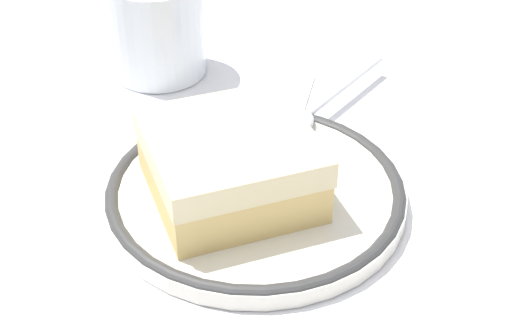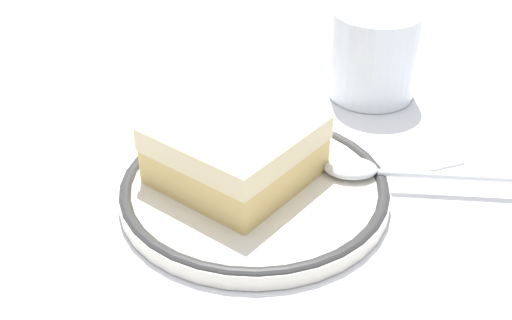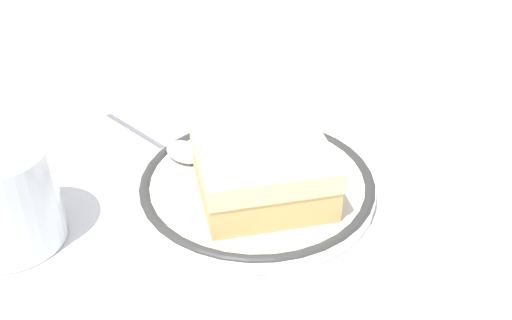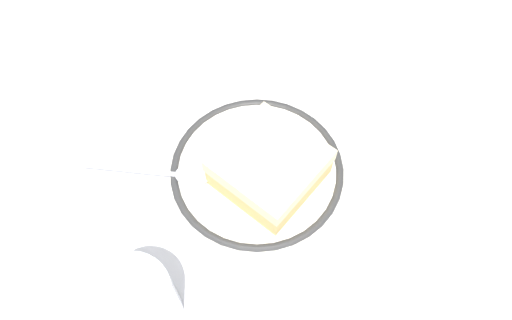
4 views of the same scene
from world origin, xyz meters
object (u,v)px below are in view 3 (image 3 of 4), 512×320
at_px(sugar_packet, 105,157).
at_px(napkin, 481,264).
at_px(plate, 256,184).
at_px(cup, 5,202).
at_px(cake_slice, 263,170).
at_px(spoon, 173,145).

bearing_deg(sugar_packet, napkin, -177.84).
distance_m(plate, cup, 0.19).
distance_m(cup, sugar_packet, 0.12).
relative_size(cup, sugar_packet, 1.54).
bearing_deg(cup, sugar_packet, -87.94).
height_order(cake_slice, sugar_packet, cake_slice).
distance_m(cake_slice, spoon, 0.10).
distance_m(cup, napkin, 0.34).
bearing_deg(sugar_packet, spoon, -153.88).
height_order(spoon, napkin, spoon).
bearing_deg(plate, napkin, 177.98).
bearing_deg(cup, napkin, -158.45).
xyz_separation_m(cake_slice, sugar_packet, (0.15, 0.01, -0.03)).
bearing_deg(cup, cake_slice, -141.20).
distance_m(spoon, sugar_packet, 0.06).
relative_size(plate, napkin, 1.73).
relative_size(cake_slice, cup, 1.77).
height_order(cake_slice, cup, cup).
bearing_deg(sugar_packet, cup, 92.06).
distance_m(cake_slice, sugar_packet, 0.15).
relative_size(napkin, sugar_packet, 2.20).
xyz_separation_m(cake_slice, spoon, (0.10, -0.02, -0.02)).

